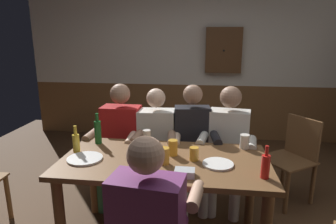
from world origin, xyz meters
name	(u,v)px	position (x,y,z in m)	size (l,w,h in m)	color
back_wall_upper	(188,31)	(0.00, 2.58, 1.78)	(5.31, 0.12, 1.74)	silver
back_wall_wainscot	(187,110)	(0.00, 2.58, 0.45)	(5.31, 0.12, 0.91)	brown
dining_table	(164,172)	(0.00, -0.18, 0.63)	(1.64, 0.83, 0.75)	brown
person_0	(120,138)	(-0.56, 0.46, 0.67)	(0.54, 0.54, 1.23)	#AD1919
person_1	(156,141)	(-0.18, 0.46, 0.65)	(0.53, 0.54, 1.18)	silver
person_2	(192,142)	(0.19, 0.46, 0.67)	(0.52, 0.53, 1.23)	black
person_3	(228,142)	(0.54, 0.47, 0.68)	(0.57, 0.57, 1.22)	silver
person_4	(151,217)	(0.01, -0.83, 0.65)	(0.58, 0.57, 1.18)	#6B2D66
chair_empty_near_right	(293,156)	(1.23, 0.67, 0.48)	(0.61, 0.61, 0.88)	brown
table_candle	(153,144)	(-0.13, 0.03, 0.79)	(0.04, 0.04, 0.08)	#F9E08C
condiment_caddy	(185,173)	(0.18, -0.46, 0.77)	(0.14, 0.10, 0.05)	#B2B7BC
plate_0	(218,164)	(0.42, -0.24, 0.75)	(0.23, 0.23, 0.01)	white
plate_1	(85,159)	(-0.62, -0.27, 0.75)	(0.28, 0.28, 0.01)	white
bottle_0	(98,131)	(-0.64, 0.09, 0.86)	(0.06, 0.06, 0.28)	#195923
bottle_1	(76,142)	(-0.75, -0.13, 0.83)	(0.06, 0.06, 0.23)	gold
bottle_2	(265,166)	(0.73, -0.41, 0.84)	(0.06, 0.06, 0.23)	red
pint_glass_0	(164,156)	(0.01, -0.27, 0.81)	(0.08, 0.08, 0.13)	gold
pint_glass_1	(147,137)	(-0.21, 0.15, 0.81)	(0.07, 0.07, 0.12)	white
pint_glass_2	(245,141)	(0.66, 0.13, 0.81)	(0.08, 0.08, 0.12)	white
pint_glass_3	(194,154)	(0.23, -0.18, 0.80)	(0.07, 0.07, 0.11)	gold
pint_glass_4	(173,148)	(0.06, -0.10, 0.81)	(0.08, 0.08, 0.13)	gold
wall_dart_cabinet	(224,50)	(0.57, 2.45, 1.48)	(0.56, 0.15, 0.70)	brown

